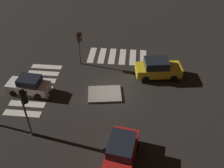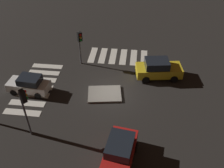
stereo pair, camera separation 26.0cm
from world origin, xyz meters
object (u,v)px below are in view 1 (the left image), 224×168
car_red (121,153)px  traffic_light_north (25,103)px  traffic_light_east (79,41)px  traffic_island (105,94)px  car_white (29,85)px  car_yellow (158,68)px

car_red → traffic_light_north: size_ratio=1.06×
traffic_light_north → traffic_light_east: bearing=34.7°
traffic_island → traffic_light_north: traffic_light_north is taller
traffic_island → car_red: car_red is taller
traffic_light_east → traffic_light_north: traffic_light_north is taller
car_white → traffic_light_east: (-3.82, -4.97, 2.02)m
traffic_light_north → car_red: bearing=-59.6°
traffic_island → traffic_light_east: (3.10, -4.69, 2.75)m
traffic_island → car_red: 7.22m
car_yellow → car_red: bearing=-114.7°
car_white → car_yellow: car_yellow is taller
car_white → car_red: bearing=147.5°
car_red → traffic_light_north: traffic_light_north is taller
traffic_island → car_yellow: 5.95m
traffic_island → car_yellow: (-4.86, -3.32, 0.86)m
traffic_light_east → car_red: bearing=-17.5°
car_yellow → traffic_light_east: traffic_light_east is taller
car_white → car_red: (-8.86, 6.63, 0.12)m
car_yellow → traffic_light_north: size_ratio=1.08×
car_red → traffic_light_north: (6.84, -1.79, 2.32)m
traffic_island → car_white: 6.96m
car_red → traffic_light_north: 7.44m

